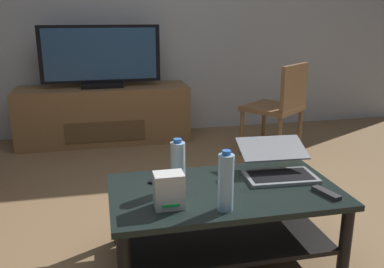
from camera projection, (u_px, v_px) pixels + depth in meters
ground_plane at (198, 243)px, 2.37m from camera, size 7.68×7.68×0.00m
coffee_table at (224, 210)px, 2.16m from camera, size 1.16×0.66×0.40m
media_cabinet at (104, 114)px, 4.18m from camera, size 1.68×0.51×0.56m
television at (101, 58)px, 4.00m from camera, size 1.14×0.20×0.59m
dining_chair at (280, 104)px, 3.67m from camera, size 0.62×0.62×0.84m
laptop at (277, 165)px, 2.29m from camera, size 0.40×0.39×0.16m
router_box at (169, 190)px, 1.90m from camera, size 0.14×0.10×0.17m
water_bottle_near at (178, 166)px, 2.08m from camera, size 0.07×0.07×0.27m
water_bottle_far at (226, 182)px, 1.86m from camera, size 0.07×0.07×0.28m
cell_phone at (160, 179)px, 2.23m from camera, size 0.14×0.15×0.01m
tv_remote at (225, 184)px, 2.15m from camera, size 0.06×0.16×0.02m
soundbar_remote at (326, 193)px, 2.04m from camera, size 0.09×0.17×0.02m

